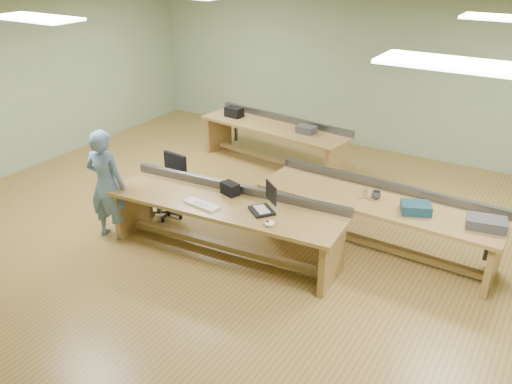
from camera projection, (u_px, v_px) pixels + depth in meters
floor at (271, 230)px, 7.88m from camera, size 10.00×10.00×0.00m
ceiling at (274, 16)px, 6.59m from camera, size 10.00×10.00×0.00m
wall_back at (377, 73)px, 10.32m from camera, size 10.00×0.04×3.00m
wall_front at (14, 279)px, 4.15m from camera, size 10.00×0.04×3.00m
wall_left at (28, 84)px, 9.59m from camera, size 0.04×8.00×3.00m
fluor_panels at (274, 18)px, 6.60m from camera, size 6.20×3.50×0.03m
workbench_front at (226, 215)px, 7.11m from camera, size 3.27×1.11×0.86m
workbench_mid at (378, 212)px, 7.19m from camera, size 3.24×0.94×0.86m
workbench_back at (275, 136)px, 9.94m from camera, size 2.97×1.13×0.86m
person at (106, 185)px, 7.41m from camera, size 0.64×0.47×1.60m
laptop_base at (262, 211)px, 6.78m from camera, size 0.41×0.39×0.03m
laptop_screen at (271, 193)px, 6.72m from camera, size 0.26×0.20×0.25m
keyboard at (201, 204)px, 6.94m from camera, size 0.51×0.23×0.03m
trackball_mouse at (270, 223)px, 6.46m from camera, size 0.16×0.17×0.06m
camera_bag at (230, 189)px, 7.21m from camera, size 0.28×0.22×0.16m
task_chair at (169, 194)px, 8.20m from camera, size 0.56×0.56×0.95m
parts_bin_teal at (416, 208)px, 6.75m from camera, size 0.44×0.39×0.13m
parts_bin_grey at (486, 223)px, 6.39m from camera, size 0.50×0.36×0.12m
mug at (376, 195)px, 7.11m from camera, size 0.14×0.14×0.10m
drinks_can at (365, 194)px, 7.12m from camera, size 0.07×0.07×0.11m
storage_box_back at (234, 112)px, 10.30m from camera, size 0.34×0.25×0.18m
tray_back at (306, 130)px, 9.46m from camera, size 0.33×0.26×0.13m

